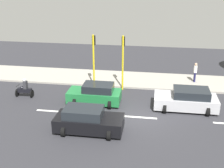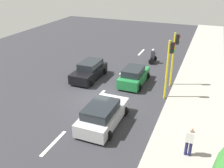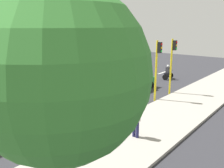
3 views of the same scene
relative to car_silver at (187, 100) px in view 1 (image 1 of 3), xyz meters
The scene contains 11 objects.
ground_plane 3.77m from the car_silver, 119.58° to the left, with size 40.00×60.00×0.10m, color #2D2D33.
sidewalk 6.13m from the car_silver, 31.83° to the left, with size 4.00×60.00×0.15m, color #9E998E.
lane_stripe_mid 3.76m from the car_silver, 119.58° to the left, with size 0.20×2.40×0.01m, color white.
lane_stripe_south 9.42m from the car_silver, 101.20° to the left, with size 0.20×2.40×0.01m, color white.
car_silver is the anchor object (origin of this frame).
car_black 7.38m from the car_silver, 123.21° to the left, with size 2.22×4.12×1.52m.
car_green 6.56m from the car_silver, 90.32° to the left, with size 2.15×3.87×1.52m.
motorcycle 12.21m from the car_silver, 88.80° to the left, with size 0.60×1.30×1.53m.
pedestrian_near_signal 5.45m from the car_silver, 12.02° to the right, with size 0.40×0.24×1.69m.
traffic_light_corner 8.19m from the car_silver, 67.47° to the left, with size 0.49×0.24×4.50m.
traffic_light_midblock 6.17m from the car_silver, 58.34° to the left, with size 0.49×0.24×4.50m.
Camera 1 is at (-17.34, -0.85, 9.10)m, focal length 46.44 mm.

